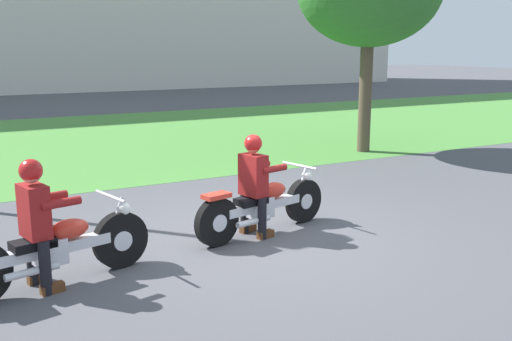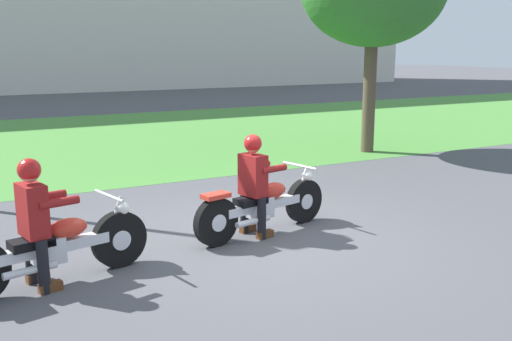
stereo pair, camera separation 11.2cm
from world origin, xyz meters
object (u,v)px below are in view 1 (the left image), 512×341
at_px(motorcycle_lead, 264,206).
at_px(rider_follow, 36,214).
at_px(rider_lead, 254,177).
at_px(motorcycle_follow, 55,249).

distance_m(motorcycle_lead, rider_follow, 3.08).
bearing_deg(rider_lead, motorcycle_lead, -0.82).
height_order(rider_lead, motorcycle_follow, rider_lead).
bearing_deg(rider_follow, motorcycle_follow, -0.79).
relative_size(motorcycle_lead, rider_follow, 1.57).
distance_m(rider_lead, rider_follow, 2.88).
height_order(motorcycle_lead, rider_lead, rider_lead).
bearing_deg(motorcycle_follow, motorcycle_lead, -3.22).
xyz_separation_m(motorcycle_lead, rider_lead, (-0.17, -0.03, 0.43)).
relative_size(motorcycle_lead, rider_lead, 1.59).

